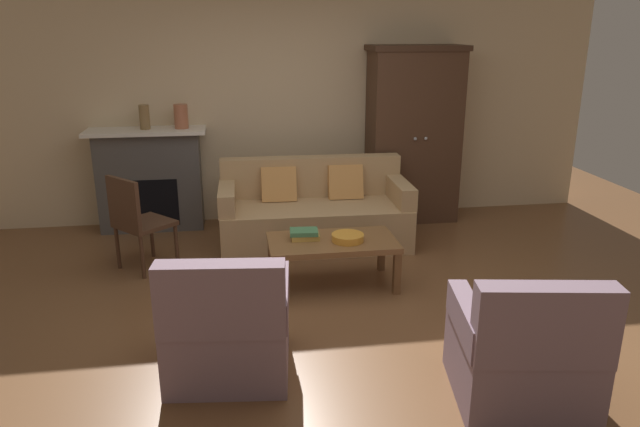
{
  "coord_description": "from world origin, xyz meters",
  "views": [
    {
      "loc": [
        -0.66,
        -4.2,
        2.18
      ],
      "look_at": [
        0.12,
        0.83,
        0.55
      ],
      "focal_mm": 33.1,
      "sensor_mm": 36.0,
      "label": 1
    }
  ],
  "objects_px": {
    "armchair_near_left": "(228,329)",
    "side_chair_wooden": "(136,218)",
    "book_stack": "(305,234)",
    "couch": "(314,214)",
    "armoire": "(413,135)",
    "coffee_table": "(332,246)",
    "mantel_vase_bronze": "(144,117)",
    "fireplace": "(150,179)",
    "armchair_near_right": "(523,355)",
    "mantel_vase_terracotta": "(181,116)",
    "fruit_bowl": "(348,238)"
  },
  "relations": [
    {
      "from": "armchair_near_left",
      "to": "side_chair_wooden",
      "type": "bearing_deg",
      "value": 113.69
    },
    {
      "from": "book_stack",
      "to": "couch",
      "type": "bearing_deg",
      "value": 77.23
    },
    {
      "from": "armoire",
      "to": "coffee_table",
      "type": "height_order",
      "value": "armoire"
    },
    {
      "from": "book_stack",
      "to": "side_chair_wooden",
      "type": "height_order",
      "value": "side_chair_wooden"
    },
    {
      "from": "book_stack",
      "to": "mantel_vase_bronze",
      "type": "height_order",
      "value": "mantel_vase_bronze"
    },
    {
      "from": "fireplace",
      "to": "armoire",
      "type": "relative_size",
      "value": 0.64
    },
    {
      "from": "fireplace",
      "to": "mantel_vase_bronze",
      "type": "height_order",
      "value": "mantel_vase_bronze"
    },
    {
      "from": "armchair_near_right",
      "to": "armoire",
      "type": "bearing_deg",
      "value": 83.66
    },
    {
      "from": "fireplace",
      "to": "book_stack",
      "type": "relative_size",
      "value": 4.82
    },
    {
      "from": "armoire",
      "to": "coffee_table",
      "type": "relative_size",
      "value": 1.8
    },
    {
      "from": "mantel_vase_bronze",
      "to": "armchair_near_right",
      "type": "bearing_deg",
      "value": -54.82
    },
    {
      "from": "fireplace",
      "to": "couch",
      "type": "xyz_separation_m",
      "value": [
        1.71,
        -0.75,
        -0.25
      ]
    },
    {
      "from": "fireplace",
      "to": "book_stack",
      "type": "bearing_deg",
      "value": -49.66
    },
    {
      "from": "fireplace",
      "to": "armoire",
      "type": "height_order",
      "value": "armoire"
    },
    {
      "from": "coffee_table",
      "to": "armchair_near_right",
      "type": "xyz_separation_m",
      "value": [
        0.84,
        -1.83,
        -0.05
      ]
    },
    {
      "from": "armchair_near_left",
      "to": "armchair_near_right",
      "type": "xyz_separation_m",
      "value": [
        1.73,
        -0.58,
        0.0
      ]
    },
    {
      "from": "fireplace",
      "to": "mantel_vase_terracotta",
      "type": "distance_m",
      "value": 0.78
    },
    {
      "from": "mantel_vase_terracotta",
      "to": "armchair_near_left",
      "type": "height_order",
      "value": "mantel_vase_terracotta"
    },
    {
      "from": "book_stack",
      "to": "side_chair_wooden",
      "type": "xyz_separation_m",
      "value": [
        -1.48,
        0.53,
        0.05
      ]
    },
    {
      "from": "armoire",
      "to": "fireplace",
      "type": "bearing_deg",
      "value": 178.49
    },
    {
      "from": "fireplace",
      "to": "armchair_near_left",
      "type": "bearing_deg",
      "value": -74.99
    },
    {
      "from": "mantel_vase_bronze",
      "to": "mantel_vase_terracotta",
      "type": "distance_m",
      "value": 0.38
    },
    {
      "from": "coffee_table",
      "to": "mantel_vase_bronze",
      "type": "xyz_separation_m",
      "value": [
        -1.72,
        1.8,
        0.88
      ]
    },
    {
      "from": "coffee_table",
      "to": "book_stack",
      "type": "bearing_deg",
      "value": 164.84
    },
    {
      "from": "mantel_vase_bronze",
      "to": "fireplace",
      "type": "bearing_deg",
      "value": 90.0
    },
    {
      "from": "coffee_table",
      "to": "fruit_bowl",
      "type": "distance_m",
      "value": 0.16
    },
    {
      "from": "couch",
      "to": "armchair_near_left",
      "type": "xyz_separation_m",
      "value": [
        -0.89,
        -2.31,
        -0.0
      ]
    },
    {
      "from": "mantel_vase_terracotta",
      "to": "coffee_table",
      "type": "bearing_deg",
      "value": -53.3
    },
    {
      "from": "armoire",
      "to": "book_stack",
      "type": "bearing_deg",
      "value": -131.17
    },
    {
      "from": "couch",
      "to": "fruit_bowl",
      "type": "relative_size",
      "value": 7.01
    },
    {
      "from": "armoire",
      "to": "couch",
      "type": "height_order",
      "value": "armoire"
    },
    {
      "from": "couch",
      "to": "mantel_vase_terracotta",
      "type": "bearing_deg",
      "value": 151.09
    },
    {
      "from": "coffee_table",
      "to": "mantel_vase_bronze",
      "type": "relative_size",
      "value": 4.24
    },
    {
      "from": "armchair_near_left",
      "to": "armchair_near_right",
      "type": "relative_size",
      "value": 0.99
    },
    {
      "from": "armchair_near_left",
      "to": "couch",
      "type": "bearing_deg",
      "value": 68.91
    },
    {
      "from": "fireplace",
      "to": "armchair_near_left",
      "type": "distance_m",
      "value": 3.18
    },
    {
      "from": "mantel_vase_bronze",
      "to": "coffee_table",
      "type": "bearing_deg",
      "value": -46.26
    },
    {
      "from": "mantel_vase_terracotta",
      "to": "armchair_near_left",
      "type": "distance_m",
      "value": 3.22
    },
    {
      "from": "armoire",
      "to": "side_chair_wooden",
      "type": "bearing_deg",
      "value": -158.83
    },
    {
      "from": "fireplace",
      "to": "coffee_table",
      "type": "distance_m",
      "value": 2.51
    },
    {
      "from": "fruit_bowl",
      "to": "armchair_near_left",
      "type": "height_order",
      "value": "armchair_near_left"
    },
    {
      "from": "book_stack",
      "to": "armchair_near_right",
      "type": "distance_m",
      "value": 2.18
    },
    {
      "from": "fireplace",
      "to": "side_chair_wooden",
      "type": "relative_size",
      "value": 1.4
    },
    {
      "from": "couch",
      "to": "side_chair_wooden",
      "type": "bearing_deg",
      "value": -164.8
    },
    {
      "from": "book_stack",
      "to": "armoire",
      "type": "bearing_deg",
      "value": 48.83
    },
    {
      "from": "mantel_vase_terracotta",
      "to": "side_chair_wooden",
      "type": "height_order",
      "value": "mantel_vase_terracotta"
    },
    {
      "from": "mantel_vase_bronze",
      "to": "fruit_bowl",
      "type": "bearing_deg",
      "value": -44.94
    },
    {
      "from": "fruit_bowl",
      "to": "armchair_near_left",
      "type": "bearing_deg",
      "value": -130.3
    },
    {
      "from": "fruit_bowl",
      "to": "side_chair_wooden",
      "type": "xyz_separation_m",
      "value": [
        -1.83,
        0.64,
        0.06
      ]
    },
    {
      "from": "fireplace",
      "to": "armchair_near_left",
      "type": "xyz_separation_m",
      "value": [
        0.82,
        -3.07,
        -0.25
      ]
    }
  ]
}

